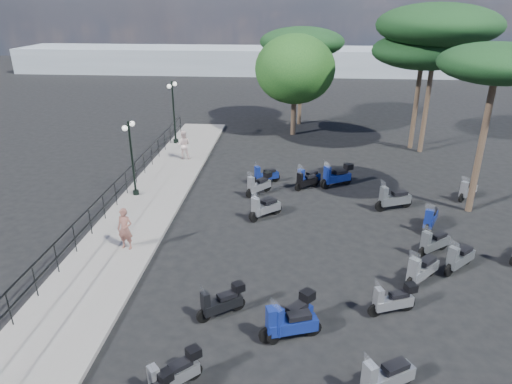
# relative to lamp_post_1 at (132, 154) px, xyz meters

# --- Properties ---
(ground) EXTENTS (120.00, 120.00, 0.00)m
(ground) POSITION_rel_lamp_post_1_xyz_m (7.34, -4.74, -2.18)
(ground) COLOR black
(ground) RESTS_ON ground
(sidewalk) EXTENTS (3.00, 30.00, 0.15)m
(sidewalk) POSITION_rel_lamp_post_1_xyz_m (0.84, -1.74, -2.10)
(sidewalk) COLOR slate
(sidewalk) RESTS_ON ground
(railing) EXTENTS (0.04, 26.04, 1.10)m
(railing) POSITION_rel_lamp_post_1_xyz_m (-0.46, -1.94, -1.28)
(railing) COLOR black
(railing) RESTS_ON sidewalk
(lamp_post_1) EXTENTS (0.30, 1.05, 3.56)m
(lamp_post_1) POSITION_rel_lamp_post_1_xyz_m (0.00, 0.00, 0.00)
(lamp_post_1) COLOR black
(lamp_post_1) RESTS_ON sidewalk
(lamp_post_2) EXTENTS (0.39, 1.15, 3.92)m
(lamp_post_2) POSITION_rel_lamp_post_1_xyz_m (-0.16, 8.46, 0.21)
(lamp_post_2) COLOR black
(lamp_post_2) RESTS_ON sidewalk
(woman) EXTENTS (0.63, 0.46, 1.60)m
(woman) POSITION_rel_lamp_post_1_xyz_m (1.31, -4.96, -1.23)
(woman) COLOR brown
(woman) RESTS_ON sidewalk
(pedestrian_far) EXTENTS (0.83, 0.67, 1.64)m
(pedestrian_far) POSITION_rel_lamp_post_1_xyz_m (1.10, 5.40, -1.21)
(pedestrian_far) COLOR beige
(pedestrian_far) RESTS_ON sidewalk
(scooter_0) EXTENTS (1.25, 1.18, 1.25)m
(scooter_0) POSITION_rel_lamp_post_1_xyz_m (4.69, -11.24, -1.71)
(scooter_0) COLOR black
(scooter_0) RESTS_ON ground
(scooter_2) EXTENTS (1.03, 1.50, 1.36)m
(scooter_2) POSITION_rel_lamp_post_1_xyz_m (6.14, -1.66, -1.71)
(scooter_2) COLOR black
(scooter_2) RESTS_ON ground
(scooter_3) EXTENTS (1.41, 0.94, 1.27)m
(scooter_3) POSITION_rel_lamp_post_1_xyz_m (6.02, 2.24, -1.74)
(scooter_3) COLOR black
(scooter_3) RESTS_ON ground
(scooter_4) EXTENTS (1.21, 1.33, 1.30)m
(scooter_4) POSITION_rel_lamp_post_1_xyz_m (5.80, 0.86, -1.69)
(scooter_4) COLOR black
(scooter_4) RESTS_ON ground
(scooter_6) EXTENTS (1.75, 0.81, 1.44)m
(scooter_6) POSITION_rel_lamp_post_1_xyz_m (7.40, -9.25, -1.68)
(scooter_6) COLOR black
(scooter_6) RESTS_ON ground
(scooter_7) EXTENTS (1.38, 1.04, 1.26)m
(scooter_7) POSITION_rel_lamp_post_1_xyz_m (5.40, -8.39, -1.70)
(scooter_7) COLOR black
(scooter_7) RESTS_ON ground
(scooter_8) EXTENTS (1.37, 1.15, 1.35)m
(scooter_8) POSITION_rel_lamp_post_1_xyz_m (6.24, -1.68, -1.71)
(scooter_8) COLOR black
(scooter_8) RESTS_ON ground
(scooter_9) EXTENTS (1.29, 1.17, 1.31)m
(scooter_9) POSITION_rel_lamp_post_1_xyz_m (8.17, 2.01, -1.72)
(scooter_9) COLOR black
(scooter_9) RESTS_ON ground
(scooter_11) EXTENTS (1.49, 0.76, 1.24)m
(scooter_11) POSITION_rel_lamp_post_1_xyz_m (10.46, -7.86, -1.71)
(scooter_11) COLOR black
(scooter_11) RESTS_ON ground
(scooter_12) EXTENTS (1.34, 1.43, 1.42)m
(scooter_12) POSITION_rel_lamp_post_1_xyz_m (7.47, -8.95, -1.64)
(scooter_12) COLOR black
(scooter_12) RESTS_ON ground
(scooter_13) EXTENTS (1.12, 1.46, 1.37)m
(scooter_13) POSITION_rel_lamp_post_1_xyz_m (9.39, 2.25, -1.70)
(scooter_13) COLOR black
(scooter_13) RESTS_ON ground
(scooter_14) EXTENTS (1.21, 1.02, 1.18)m
(scooter_14) POSITION_rel_lamp_post_1_xyz_m (8.08, 1.70, -1.77)
(scooter_14) COLOR black
(scooter_14) RESTS_ON ground
(scooter_16) EXTENTS (1.57, 1.03, 1.40)m
(scooter_16) POSITION_rel_lamp_post_1_xyz_m (9.70, -10.96, -1.69)
(scooter_16) COLOR black
(scooter_16) RESTS_ON ground
(scooter_17) EXTENTS (1.38, 1.11, 1.33)m
(scooter_17) POSITION_rel_lamp_post_1_xyz_m (12.63, -4.20, -1.72)
(scooter_17) COLOR black
(scooter_17) RESTS_ON ground
(scooter_18) EXTENTS (1.32, 1.25, 1.36)m
(scooter_18) POSITION_rel_lamp_post_1_xyz_m (13.20, -5.27, -1.71)
(scooter_18) COLOR black
(scooter_18) RESTS_ON ground
(scooter_19) EXTENTS (0.90, 1.55, 1.33)m
(scooter_19) POSITION_rel_lamp_post_1_xyz_m (13.05, -2.16, -1.72)
(scooter_19) COLOR black
(scooter_19) RESTS_ON ground
(scooter_20) EXTENTS (1.67, 1.10, 1.46)m
(scooter_20) POSITION_rel_lamp_post_1_xyz_m (9.61, 2.16, -1.63)
(scooter_20) COLOR black
(scooter_20) RESTS_ON ground
(scooter_23) EXTENTS (1.35, 1.38, 1.45)m
(scooter_23) POSITION_rel_lamp_post_1_xyz_m (11.70, -6.18, -1.68)
(scooter_23) COLOR black
(scooter_23) RESTS_ON ground
(scooter_25) EXTENTS (1.75, 0.92, 1.47)m
(scooter_25) POSITION_rel_lamp_post_1_xyz_m (11.89, -0.40, -1.67)
(scooter_25) COLOR black
(scooter_25) RESTS_ON ground
(scooter_26) EXTENTS (1.15, 1.22, 1.26)m
(scooter_26) POSITION_rel_lamp_post_1_xyz_m (15.61, 1.09, -1.74)
(scooter_26) COLOR black
(scooter_26) RESTS_ON ground
(broadleaf_tree) EXTENTS (5.32, 5.32, 6.69)m
(broadleaf_tree) POSITION_rel_lamp_post_1_xyz_m (7.35, 11.57, 2.25)
(broadleaf_tree) COLOR #38281E
(broadleaf_tree) RESTS_ON ground
(pine_0) EXTENTS (5.97, 5.97, 6.94)m
(pine_0) POSITION_rel_lamp_post_1_xyz_m (14.80, 9.10, 3.70)
(pine_0) COLOR #38281E
(pine_0) RESTS_ON ground
(pine_1) EXTENTS (6.89, 6.89, 8.57)m
(pine_1) POSITION_rel_lamp_post_1_xyz_m (15.21, 8.33, 5.17)
(pine_1) COLOR #38281E
(pine_1) RESTS_ON ground
(pine_2) EXTENTS (5.99, 5.99, 6.96)m
(pine_2) POSITION_rel_lamp_post_1_xyz_m (7.79, 14.49, 3.71)
(pine_2) COLOR #38281E
(pine_2) RESTS_ON ground
(pine_3) EXTENTS (4.62, 4.62, 7.20)m
(pine_3) POSITION_rel_lamp_post_1_xyz_m (15.27, -0.23, 4.17)
(pine_3) COLOR #38281E
(pine_3) RESTS_ON ground
(distant_hills) EXTENTS (70.00, 8.00, 3.00)m
(distant_hills) POSITION_rel_lamp_post_1_xyz_m (7.34, 40.26, -0.68)
(distant_hills) COLOR gray
(distant_hills) RESTS_ON ground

